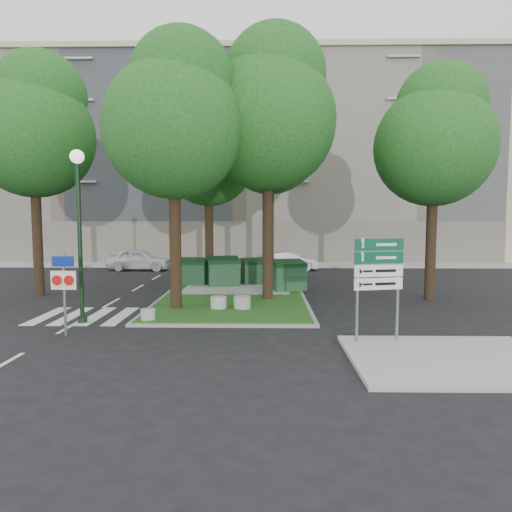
{
  "coord_description": "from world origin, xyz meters",
  "views": [
    {
      "loc": [
        1.85,
        -14.61,
        3.6
      ],
      "look_at": [
        1.53,
        3.67,
        2.0
      ],
      "focal_mm": 32.0,
      "sensor_mm": 36.0,
      "label": 1
    }
  ],
  "objects_px": {
    "car_silver": "(289,261)",
    "bollard_left": "(148,314)",
    "bollard_right": "(242,302)",
    "tree_street_left": "(35,125)",
    "tree_median_mid": "(210,150)",
    "dumpster_a": "(193,272)",
    "tree_median_near_right": "(270,109)",
    "tree_street_right": "(436,136)",
    "tree_median_far": "(272,134)",
    "tree_median_near_left": "(176,115)",
    "street_lamp": "(79,215)",
    "dumpster_b": "(223,272)",
    "traffic_sign_pole": "(64,282)",
    "dumpster_d": "(288,275)",
    "directional_sign": "(378,273)",
    "dumpster_c": "(255,271)",
    "bollard_mid": "(218,302)",
    "car_white": "(139,259)",
    "litter_bin": "(285,280)"
  },
  "relations": [
    {
      "from": "tree_street_left",
      "to": "bollard_mid",
      "type": "relative_size",
      "value": 18.11
    },
    {
      "from": "directional_sign",
      "to": "car_silver",
      "type": "height_order",
      "value": "directional_sign"
    },
    {
      "from": "dumpster_d",
      "to": "litter_bin",
      "type": "bearing_deg",
      "value": 81.11
    },
    {
      "from": "directional_sign",
      "to": "street_lamp",
      "type": "bearing_deg",
      "value": 153.2
    },
    {
      "from": "dumpster_b",
      "to": "dumpster_d",
      "type": "height_order",
      "value": "dumpster_b"
    },
    {
      "from": "bollard_right",
      "to": "bollard_mid",
      "type": "height_order",
      "value": "bollard_right"
    },
    {
      "from": "tree_median_mid",
      "to": "traffic_sign_pole",
      "type": "bearing_deg",
      "value": -107.48
    },
    {
      "from": "tree_median_near_right",
      "to": "tree_median_far",
      "type": "relative_size",
      "value": 0.96
    },
    {
      "from": "tree_median_mid",
      "to": "tree_street_right",
      "type": "height_order",
      "value": "tree_street_right"
    },
    {
      "from": "tree_median_near_left",
      "to": "traffic_sign_pole",
      "type": "xyz_separation_m",
      "value": [
        -2.73,
        -3.76,
        -5.67
      ]
    },
    {
      "from": "tree_median_near_left",
      "to": "street_lamp",
      "type": "bearing_deg",
      "value": -144.56
    },
    {
      "from": "dumpster_b",
      "to": "car_silver",
      "type": "bearing_deg",
      "value": 50.2
    },
    {
      "from": "tree_median_mid",
      "to": "directional_sign",
      "type": "distance_m",
      "value": 13.49
    },
    {
      "from": "car_silver",
      "to": "bollard_left",
      "type": "bearing_deg",
      "value": 153.47
    },
    {
      "from": "dumpster_a",
      "to": "dumpster_c",
      "type": "bearing_deg",
      "value": 10.74
    },
    {
      "from": "tree_median_far",
      "to": "tree_median_near_left",
      "type": "bearing_deg",
      "value": -111.28
    },
    {
      "from": "tree_median_mid",
      "to": "dumpster_d",
      "type": "bearing_deg",
      "value": -30.17
    },
    {
      "from": "street_lamp",
      "to": "dumpster_b",
      "type": "bearing_deg",
      "value": 61.63
    },
    {
      "from": "dumpster_b",
      "to": "bollard_left",
      "type": "distance_m",
      "value": 7.86
    },
    {
      "from": "tree_median_mid",
      "to": "dumpster_a",
      "type": "xyz_separation_m",
      "value": [
        -0.89,
        -0.54,
        -6.21
      ]
    },
    {
      "from": "tree_street_right",
      "to": "street_lamp",
      "type": "distance_m",
      "value": 14.54
    },
    {
      "from": "tree_median_mid",
      "to": "traffic_sign_pole",
      "type": "xyz_separation_m",
      "value": [
        -3.23,
        -10.26,
        -5.33
      ]
    },
    {
      "from": "tree_street_left",
      "to": "street_lamp",
      "type": "distance_m",
      "value": 7.99
    },
    {
      "from": "dumpster_a",
      "to": "bollard_left",
      "type": "bearing_deg",
      "value": -87.61
    },
    {
      "from": "bollard_right",
      "to": "dumpster_c",
      "type": "bearing_deg",
      "value": 86.6
    },
    {
      "from": "tree_median_near_left",
      "to": "tree_median_near_right",
      "type": "height_order",
      "value": "tree_median_near_right"
    },
    {
      "from": "tree_median_mid",
      "to": "bollard_mid",
      "type": "relative_size",
      "value": 16.45
    },
    {
      "from": "tree_median_near_left",
      "to": "directional_sign",
      "type": "bearing_deg",
      "value": -35.34
    },
    {
      "from": "tree_street_left",
      "to": "bollard_left",
      "type": "bearing_deg",
      "value": -41.26
    },
    {
      "from": "dumpster_a",
      "to": "dumpster_d",
      "type": "bearing_deg",
      "value": -15.54
    },
    {
      "from": "bollard_right",
      "to": "traffic_sign_pole",
      "type": "xyz_separation_m",
      "value": [
        -5.16,
        -3.64,
        1.3
      ]
    },
    {
      "from": "dumpster_d",
      "to": "tree_street_left",
      "type": "bearing_deg",
      "value": 167.08
    },
    {
      "from": "tree_median_far",
      "to": "street_lamp",
      "type": "bearing_deg",
      "value": -119.71
    },
    {
      "from": "tree_median_mid",
      "to": "dumpster_c",
      "type": "height_order",
      "value": "tree_median_mid"
    },
    {
      "from": "dumpster_d",
      "to": "bollard_right",
      "type": "distance_m",
      "value": 4.8
    },
    {
      "from": "tree_street_right",
      "to": "directional_sign",
      "type": "height_order",
      "value": "tree_street_right"
    },
    {
      "from": "tree_median_near_right",
      "to": "dumpster_c",
      "type": "distance_m",
      "value": 8.46
    },
    {
      "from": "tree_median_near_right",
      "to": "tree_street_right",
      "type": "distance_m",
      "value": 7.09
    },
    {
      "from": "tree_median_near_right",
      "to": "bollard_mid",
      "type": "xyz_separation_m",
      "value": [
        -1.97,
        -2.1,
        -7.65
      ]
    },
    {
      "from": "tree_median_near_right",
      "to": "tree_median_far",
      "type": "distance_m",
      "value": 7.51
    },
    {
      "from": "bollard_left",
      "to": "litter_bin",
      "type": "bearing_deg",
      "value": 54.8
    },
    {
      "from": "dumpster_d",
      "to": "directional_sign",
      "type": "bearing_deg",
      "value": -93.63
    },
    {
      "from": "bollard_right",
      "to": "litter_bin",
      "type": "distance_m",
      "value": 5.44
    },
    {
      "from": "dumpster_d",
      "to": "bollard_right",
      "type": "xyz_separation_m",
      "value": [
        -1.98,
        -4.34,
        -0.46
      ]
    },
    {
      "from": "tree_street_right",
      "to": "dumpster_c",
      "type": "height_order",
      "value": "tree_street_right"
    },
    {
      "from": "tree_median_near_right",
      "to": "dumpster_b",
      "type": "xyz_separation_m",
      "value": [
        -2.29,
        3.55,
        -7.16
      ]
    },
    {
      "from": "street_lamp",
      "to": "car_white",
      "type": "distance_m",
      "value": 15.43
    },
    {
      "from": "tree_street_left",
      "to": "dumpster_d",
      "type": "relative_size",
      "value": 6.14
    },
    {
      "from": "bollard_right",
      "to": "tree_street_left",
      "type": "bearing_deg",
      "value": 159.01
    },
    {
      "from": "tree_median_near_right",
      "to": "directional_sign",
      "type": "relative_size",
      "value": 4.0
    }
  ]
}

